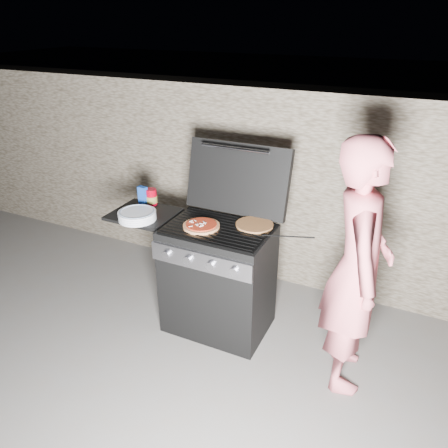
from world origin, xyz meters
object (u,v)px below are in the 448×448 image
at_px(pizza_topped, 201,225).
at_px(person, 357,269).
at_px(sauce_jar, 151,197).
at_px(gas_grill, 191,272).

bearing_deg(pizza_topped, person, -2.19).
distance_m(sauce_jar, person, 1.77).
bearing_deg(sauce_jar, person, -8.56).
xyz_separation_m(sauce_jar, person, (1.74, -0.26, -0.10)).
relative_size(gas_grill, pizza_topped, 4.86).
relative_size(pizza_topped, sauce_jar, 1.99).
relative_size(gas_grill, sauce_jar, 9.66).
bearing_deg(pizza_topped, gas_grill, 160.35).
distance_m(pizza_topped, person, 1.16).
distance_m(pizza_topped, sauce_jar, 0.63).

